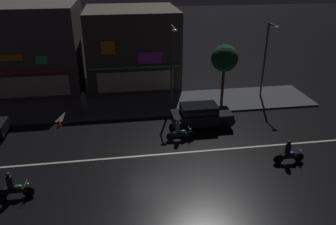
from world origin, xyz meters
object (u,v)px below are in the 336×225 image
pedestrian_on_sidewalk (84,104)px  streetlamp_mid (172,59)px  parked_car_near_kerb (201,115)px  motorcycle_opposite_lane (179,132)px  traffic_cone (59,123)px  motorcycle_lead (289,154)px  streetlamp_east (267,54)px  motorcycle_following (13,187)px

pedestrian_on_sidewalk → streetlamp_mid: bearing=-75.3°
streetlamp_mid → parked_car_near_kerb: bearing=-68.6°
parked_car_near_kerb → motorcycle_opposite_lane: (-1.90, -1.83, -0.24)m
streetlamp_mid → traffic_cone: size_ratio=11.79×
motorcycle_lead → traffic_cone: (-14.19, 6.94, -0.36)m
streetlamp_east → motorcycle_lead: (-2.60, -10.03, -3.30)m
parked_car_near_kerb → traffic_cone: (-10.19, 1.43, -0.59)m
motorcycle_following → pedestrian_on_sidewalk: bearing=-108.0°
motorcycle_lead → streetlamp_east: bearing=-108.8°
streetlamp_mid → parked_car_near_kerb: 5.17m
motorcycle_following → motorcycle_opposite_lane: size_ratio=1.00×
pedestrian_on_sidewalk → traffic_cone: bearing=145.1°
pedestrian_on_sidewalk → parked_car_near_kerb: 9.04m
motorcycle_opposite_lane → traffic_cone: motorcycle_opposite_lane is taller
streetlamp_mid → motorcycle_lead: size_ratio=3.41×
streetlamp_mid → motorcycle_lead: streetlamp_mid is taller
traffic_cone → streetlamp_east: bearing=10.4°
streetlamp_mid → traffic_cone: (-8.69, -2.40, -3.73)m
streetlamp_mid → pedestrian_on_sidewalk: size_ratio=3.67×
streetlamp_east → motorcycle_lead: bearing=-104.5°
streetlamp_mid → streetlamp_east: (8.10, 0.69, -0.08)m
pedestrian_on_sidewalk → traffic_cone: 2.55m
streetlamp_east → traffic_cone: 17.45m
streetlamp_mid → streetlamp_east: 8.13m
streetlamp_east → parked_car_near_kerb: bearing=-145.6°
streetlamp_mid → traffic_cone: bearing=-164.6°
pedestrian_on_sidewalk → motorcycle_following: pedestrian_on_sidewalk is taller
parked_car_near_kerb → traffic_cone: parked_car_near_kerb is taller
streetlamp_mid → parked_car_near_kerb: size_ratio=1.51×
streetlamp_east → motorcycle_opposite_lane: 11.11m
motorcycle_opposite_lane → traffic_cone: 8.91m
streetlamp_east → motorcycle_opposite_lane: streetlamp_east is taller
motorcycle_following → traffic_cone: (1.12, 7.84, -0.36)m
motorcycle_lead → motorcycle_opposite_lane: 6.96m
parked_car_near_kerb → motorcycle_opposite_lane: size_ratio=2.26×
motorcycle_following → traffic_cone: 7.93m
motorcycle_lead → motorcycle_opposite_lane: same height
traffic_cone → motorcycle_opposite_lane: bearing=-21.5°
streetlamp_mid → motorcycle_opposite_lane: (-0.40, -5.65, -3.37)m
parked_car_near_kerb → streetlamp_east: bearing=-145.6°
motorcycle_lead → traffic_cone: 15.80m
streetlamp_mid → motorcycle_following: streetlamp_mid is taller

